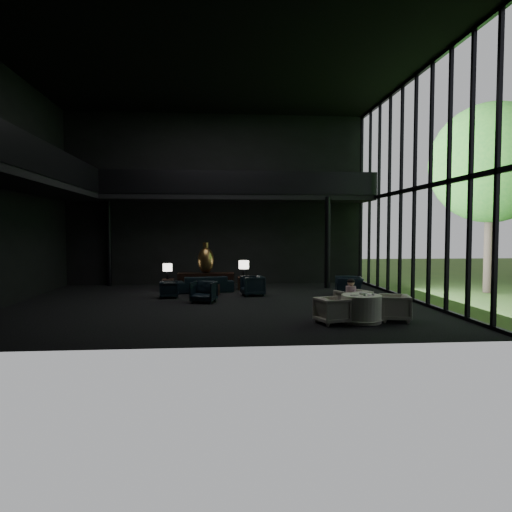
{
  "coord_description": "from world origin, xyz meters",
  "views": [
    {
      "loc": [
        -0.0,
        -15.71,
        2.49
      ],
      "look_at": [
        1.35,
        0.5,
        1.62
      ],
      "focal_mm": 32.0,
      "sensor_mm": 36.0,
      "label": 1
    }
  ],
  "objects": [
    {
      "name": "dining_table",
      "position": [
        3.92,
        -3.57,
        0.33
      ],
      "size": [
        1.23,
        1.23,
        0.75
      ],
      "color": "white",
      "rests_on": "floor"
    },
    {
      "name": "dining_chair_north",
      "position": [
        3.96,
        -2.65,
        0.47
      ],
      "size": [
        1.18,
        1.16,
        0.94
      ],
      "primitive_type": "imported",
      "rotation": [
        0.0,
        0.0,
        3.58
      ],
      "color": "#ACA68A",
      "rests_on": "floor"
    },
    {
      "name": "column_nw",
      "position": [
        -5.0,
        5.7,
        2.0
      ],
      "size": [
        0.24,
        0.24,
        4.0
      ],
      "primitive_type": "cylinder",
      "color": "black",
      "rests_on": "floor"
    },
    {
      "name": "coffee_table",
      "position": [
        -0.5,
        1.94,
        0.21
      ],
      "size": [
        1.13,
        1.13,
        0.41
      ],
      "primitive_type": "cube",
      "rotation": [
        0.0,
        0.0,
        -0.24
      ],
      "color": "black",
      "rests_on": "floor"
    },
    {
      "name": "mezzanine_left",
      "position": [
        -6.0,
        0.0,
        4.0
      ],
      "size": [
        2.0,
        12.0,
        0.25
      ],
      "primitive_type": "cube",
      "color": "black",
      "rests_on": "wall_left"
    },
    {
      "name": "lounge_armchair_east",
      "position": [
        1.32,
        1.82,
        0.46
      ],
      "size": [
        0.98,
        1.03,
        0.92
      ],
      "primitive_type": "imported",
      "rotation": [
        0.0,
        0.0,
        -1.4
      ],
      "color": "black",
      "rests_on": "floor"
    },
    {
      "name": "floor",
      "position": [
        0.0,
        0.0,
        0.0
      ],
      "size": [
        14.0,
        12.0,
        0.02
      ],
      "primitive_type": "cube",
      "color": "black",
      "rests_on": "ground"
    },
    {
      "name": "dining_chair_east",
      "position": [
        4.88,
        -3.5,
        0.43
      ],
      "size": [
        0.96,
        1.0,
        0.86
      ],
      "primitive_type": "imported",
      "rotation": [
        0.0,
        0.0,
        -1.81
      ],
      "color": "#B3AC95",
      "rests_on": "floor"
    },
    {
      "name": "child",
      "position": [
        3.9,
        -2.63,
        0.77
      ],
      "size": [
        0.3,
        0.3,
        0.65
      ],
      "rotation": [
        0.0,
        0.0,
        3.14
      ],
      "color": "#DC9AB7",
      "rests_on": "dining_chair_north"
    },
    {
      "name": "side_table_left",
      "position": [
        -2.11,
        3.57,
        0.25
      ],
      "size": [
        0.45,
        0.45,
        0.5
      ],
      "primitive_type": "cube",
      "color": "black",
      "rests_on": "floor"
    },
    {
      "name": "lounge_armchair_west",
      "position": [
        -1.83,
        1.5,
        0.3
      ],
      "size": [
        0.61,
        0.64,
        0.61
      ],
      "primitive_type": "imported",
      "rotation": [
        0.0,
        0.0,
        1.67
      ],
      "color": "black",
      "rests_on": "floor"
    },
    {
      "name": "wall_left",
      "position": [
        -7.0,
        0.0,
        4.0
      ],
      "size": [
        0.04,
        12.0,
        8.0
      ],
      "primitive_type": "cube",
      "color": "black",
      "rests_on": "ground"
    },
    {
      "name": "column_ne",
      "position": [
        4.8,
        4.0,
        2.0
      ],
      "size": [
        0.24,
        0.24,
        4.0
      ],
      "primitive_type": "cylinder",
      "color": "black",
      "rests_on": "floor"
    },
    {
      "name": "table_lamp_left",
      "position": [
        -2.11,
        3.55,
        0.96
      ],
      "size": [
        0.38,
        0.38,
        0.64
      ],
      "color": "black",
      "rests_on": "side_table_left"
    },
    {
      "name": "cream_pot",
      "position": [
        3.94,
        -3.77,
        0.79
      ],
      "size": [
        0.08,
        0.08,
        0.08
      ],
      "primitive_type": "cylinder",
      "rotation": [
        0.0,
        0.0,
        -0.22
      ],
      "color": "#99999E",
      "rests_on": "dining_table"
    },
    {
      "name": "plate_b",
      "position": [
        4.06,
        -3.32,
        0.76
      ],
      "size": [
        0.27,
        0.27,
        0.01
      ],
      "primitive_type": "cylinder",
      "rotation": [
        0.0,
        0.0,
        0.4
      ],
      "color": "white",
      "rests_on": "dining_table"
    },
    {
      "name": "tree_near",
      "position": [
        11.0,
        2.0,
        5.23
      ],
      "size": [
        4.8,
        4.8,
        7.65
      ],
      "color": "#382D23",
      "rests_on": "garden_ground"
    },
    {
      "name": "cereal_bowl",
      "position": [
        3.95,
        -3.51,
        0.79
      ],
      "size": [
        0.15,
        0.15,
        0.08
      ],
      "primitive_type": "ellipsoid",
      "color": "white",
      "rests_on": "dining_table"
    },
    {
      "name": "coffee_cup",
      "position": [
        4.21,
        -3.68,
        0.79
      ],
      "size": [
        0.09,
        0.09,
        0.06
      ],
      "primitive_type": "cylinder",
      "rotation": [
        0.0,
        0.0,
        -0.14
      ],
      "color": "white",
      "rests_on": "saucer"
    },
    {
      "name": "table_lamp_right",
      "position": [
        1.09,
        3.49,
        1.06
      ],
      "size": [
        0.43,
        0.43,
        0.72
      ],
      "color": "black",
      "rests_on": "side_table_right"
    },
    {
      "name": "bronze_urn",
      "position": [
        -0.51,
        3.48,
        1.3
      ],
      "size": [
        0.69,
        0.69,
        1.28
      ],
      "color": "#986232",
      "rests_on": "console"
    },
    {
      "name": "railing_left",
      "position": [
        -5.0,
        0.0,
        4.6
      ],
      "size": [
        0.06,
        12.0,
        1.0
      ],
      "primitive_type": "cube",
      "color": "black",
      "rests_on": "mezzanine_left"
    },
    {
      "name": "wall_back",
      "position": [
        0.0,
        6.0,
        4.0
      ],
      "size": [
        14.0,
        0.04,
        8.0
      ],
      "primitive_type": "cube",
      "color": "black",
      "rests_on": "ground"
    },
    {
      "name": "mezzanine_back",
      "position": [
        1.0,
        5.0,
        4.0
      ],
      "size": [
        12.0,
        2.0,
        0.25
      ],
      "primitive_type": "cube",
      "color": "black",
      "rests_on": "wall_back"
    },
    {
      "name": "railing_back",
      "position": [
        1.0,
        4.0,
        4.6
      ],
      "size": [
        12.0,
        0.06,
        1.0
      ],
      "primitive_type": "cube",
      "color": "black",
      "rests_on": "mezzanine_back"
    },
    {
      "name": "dining_chair_west",
      "position": [
        3.07,
        -3.71,
        0.4
      ],
      "size": [
        0.93,
        0.96,
        0.8
      ],
      "primitive_type": "imported",
      "rotation": [
        0.0,
        0.0,
        1.87
      ],
      "color": "#B4AD97",
      "rests_on": "floor"
    },
    {
      "name": "side_table_right",
      "position": [
        1.09,
        3.69,
        0.27
      ],
      "size": [
        0.49,
        0.49,
        0.54
      ],
      "primitive_type": "cube",
      "color": "black",
      "rests_on": "floor"
    },
    {
      "name": "wall_front",
      "position": [
        0.0,
        -6.0,
        4.0
      ],
      "size": [
        14.0,
        0.04,
        8.0
      ],
      "primitive_type": "cube",
      "color": "black",
      "rests_on": "ground"
    },
    {
      "name": "window_armchair",
      "position": [
        5.03,
        1.39,
        0.52
      ],
      "size": [
        0.99,
        1.32,
        1.05
      ],
      "primitive_type": "imported",
      "rotation": [
        0.0,
        0.0,
        -1.76
      ],
      "color": "black",
      "rests_on": "floor"
    },
    {
      "name": "curtain_wall",
      "position": [
        6.95,
        0.0,
        4.0
      ],
      "size": [
        0.2,
        12.0,
        8.0
      ],
      "primitive_type": null,
      "color": "black",
      "rests_on": "ground"
    },
    {
      "name": "sofa",
      "position": [
        -0.56,
        3.05,
        0.49
      ],
      "size": [
        2.61,
        1.22,
        0.98
      ],
      "primitive_type": "imported",
      "rotation": [
        0.0,
        0.0,
        3.34
      ],
      "color": "black",
      "rests_on": "floor"
    },
    {
      "name": "lounge_armchair_south",
      "position": [
        -0.5,
        0.26,
        0.43
      ],
      "size": [
        1.03,
        0.99,
        0.87
      ],
      "primitive_type": "imported",
      "rotation": [
        0.0,
        0.0,
        -0.28
      ],
      "color": "#112231",
      "rests_on": "floor"
    },
    {
      "name": "saucer",
      "position": [
        4.13,
        -3.64,
        0.76
      ],
      "size": [
        0.2,
        0.2,
        0.01
      ],
      "primitive_type": "cylinder",
      "rotation": [
        0.0,
        0.0,
        -0.28
      ],
      "color": "white",
      "rests_on": "dining_table"
    },
    {
      "name": "ceiling",
      "position": [
        0.0,
        0.0,
        8.0
      ],
      "size": [
        14.0,
        12.0,
        0.02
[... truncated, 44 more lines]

